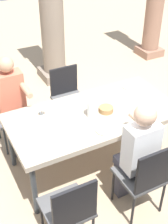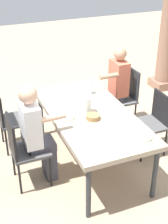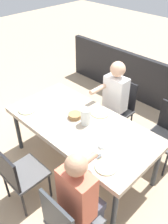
{
  "view_description": "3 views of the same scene",
  "coord_description": "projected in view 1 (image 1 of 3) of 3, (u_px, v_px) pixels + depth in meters",
  "views": [
    {
      "loc": [
        -1.49,
        -2.62,
        2.86
      ],
      "look_at": [
        -0.13,
        -0.02,
        0.84
      ],
      "focal_mm": 50.37,
      "sensor_mm": 36.0,
      "label": 1
    },
    {
      "loc": [
        3.37,
        -1.48,
        2.81
      ],
      "look_at": [
        -0.02,
        -0.08,
        0.79
      ],
      "focal_mm": 52.74,
      "sensor_mm": 36.0,
      "label": 2
    },
    {
      "loc": [
        -1.73,
        1.69,
        2.7
      ],
      "look_at": [
        0.04,
        -0.09,
        0.87
      ],
      "focal_mm": 38.92,
      "sensor_mm": 36.0,
      "label": 3
    }
  ],
  "objects": [
    {
      "name": "chair_mid_north",
      "position": [
        68.0,
        94.0,
        4.52
      ],
      "size": [
        0.44,
        0.44,
        0.88
      ],
      "color": "#4F4F50",
      "rests_on": "ground"
    },
    {
      "name": "plate_2",
      "position": [
        130.0,
        86.0,
        4.18
      ],
      "size": [
        0.23,
        0.23,
        0.02
      ],
      "color": "silver",
      "rests_on": "dining_table"
    },
    {
      "name": "spoon_1",
      "position": [
        118.0,
        126.0,
        3.47
      ],
      "size": [
        0.03,
        0.17,
        0.01
      ],
      "primitive_type": "cube",
      "rotation": [
        0.0,
        0.0,
        -0.09
      ],
      "color": "silver",
      "rests_on": "dining_table"
    },
    {
      "name": "wine_glass_0",
      "position": [
        42.0,
        108.0,
        3.57
      ],
      "size": [
        0.08,
        0.08,
        0.15
      ],
      "color": "white",
      "rests_on": "dining_table"
    },
    {
      "name": "chair_west_south",
      "position": [
        70.0,
        209.0,
        2.85
      ],
      "size": [
        0.44,
        0.44,
        0.91
      ],
      "color": "#4F4F50",
      "rests_on": "ground"
    },
    {
      "name": "spoon_2",
      "position": [
        139.0,
        84.0,
        4.24
      ],
      "size": [
        0.02,
        0.17,
        0.01
      ],
      "primitive_type": "cube",
      "rotation": [
        0.0,
        0.0,
        0.03
      ],
      "color": "silver",
      "rests_on": "dining_table"
    },
    {
      "name": "fork_0",
      "position": [
        15.0,
        118.0,
        3.59
      ],
      "size": [
        0.02,
        0.17,
        0.01
      ],
      "primitive_type": "cube",
      "rotation": [
        0.0,
        0.0,
        -0.01
      ],
      "color": "silver",
      "rests_on": "dining_table"
    },
    {
      "name": "fork_1",
      "position": [
        94.0,
        133.0,
        3.36
      ],
      "size": [
        0.03,
        0.17,
        0.01
      ],
      "primitive_type": "cube",
      "rotation": [
        0.0,
        0.0,
        -0.07
      ],
      "color": "silver",
      "rests_on": "dining_table"
    },
    {
      "name": "ground_plane",
      "position": [
        92.0,
        161.0,
        4.1
      ],
      "size": [
        16.0,
        16.0,
        0.0
      ],
      "primitive_type": "plane",
      "color": "tan"
    },
    {
      "name": "spoon_0",
      "position": [
        40.0,
        111.0,
        3.7
      ],
      "size": [
        0.03,
        0.17,
        0.01
      ],
      "primitive_type": "cube",
      "rotation": [
        0.0,
        0.0,
        -0.06
      ],
      "color": "silver",
      "rests_on": "dining_table"
    },
    {
      "name": "fork_2",
      "position": [
        121.0,
        89.0,
        4.12
      ],
      "size": [
        0.03,
        0.17,
        0.01
      ],
      "primitive_type": "cube",
      "rotation": [
        0.0,
        0.0,
        0.11
      ],
      "color": "silver",
      "rests_on": "dining_table"
    },
    {
      "name": "diner_woman_green",
      "position": [
        137.0,
        152.0,
        3.19
      ],
      "size": [
        0.35,
        0.5,
        1.32
      ],
      "color": "#3F3F4C",
      "rests_on": "ground"
    },
    {
      "name": "water_pitcher",
      "position": [
        93.0,
        109.0,
        3.57
      ],
      "size": [
        0.12,
        0.12,
        0.21
      ],
      "color": "white",
      "rests_on": "dining_table"
    },
    {
      "name": "plate_1",
      "position": [
        106.0,
        129.0,
        3.41
      ],
      "size": [
        0.25,
        0.25,
        0.02
      ],
      "color": "silver",
      "rests_on": "dining_table"
    },
    {
      "name": "dining_table",
      "position": [
        93.0,
        118.0,
        3.7
      ],
      "size": [
        2.01,
        1.0,
        0.76
      ],
      "color": "tan",
      "rests_on": "ground"
    },
    {
      "name": "diner_man_white",
      "position": [
        13.0,
        104.0,
        3.96
      ],
      "size": [
        0.35,
        0.49,
        1.31
      ],
      "color": "#3F3F4C",
      "rests_on": "ground"
    },
    {
      "name": "bread_basket",
      "position": [
        106.0,
        109.0,
        3.69
      ],
      "size": [
        0.17,
        0.17,
        0.06
      ],
      "primitive_type": "cylinder",
      "color": "#9E7547",
      "rests_on": "dining_table"
    },
    {
      "name": "chair_mid_south",
      "position": [
        145.0,
        176.0,
        3.15
      ],
      "size": [
        0.44,
        0.44,
        0.94
      ],
      "color": "#4F4F50",
      "rests_on": "ground"
    },
    {
      "name": "chair_west_north",
      "position": [
        10.0,
        107.0,
        4.19
      ],
      "size": [
        0.44,
        0.44,
        0.94
      ],
      "color": "#5B5E61",
      "rests_on": "ground"
    },
    {
      "name": "plate_0",
      "position": [
        27.0,
        114.0,
        3.64
      ],
      "size": [
        0.24,
        0.24,
        0.02
      ],
      "color": "white",
      "rests_on": "dining_table"
    }
  ]
}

